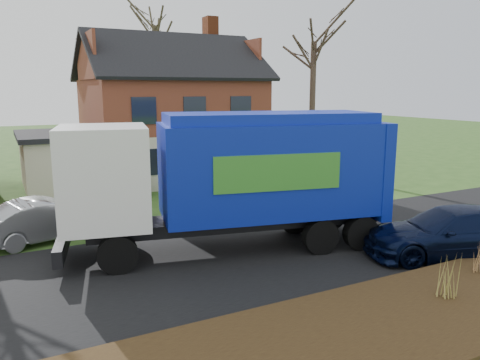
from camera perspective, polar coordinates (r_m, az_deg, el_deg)
name	(u,v)px	position (r m, az deg, el deg)	size (l,w,h in m)	color
ground	(260,255)	(14.58, 2.51, -9.11)	(120.00, 120.00, 0.00)	#2A4C19
road	(260,255)	(14.58, 2.52, -9.07)	(80.00, 7.00, 0.02)	black
mulch_verge	(387,327)	(10.65, 17.44, -16.72)	(80.00, 3.50, 0.30)	black
main_house	(162,107)	(27.10, -9.47, 8.80)	(12.95, 8.95, 9.26)	beige
garbage_truck	(236,172)	(14.48, -0.46, 0.95)	(10.39, 4.73, 4.31)	black
silver_sedan	(48,219)	(17.06, -22.34, -4.43)	(1.51, 4.33, 1.43)	#95969B
navy_wagon	(451,233)	(15.57, 24.37, -5.85)	(2.12, 5.22, 1.52)	black
tree_front_east	(315,19)	(28.97, 9.10, 18.80)	(3.98, 3.98, 11.06)	#46352A
tree_back	(154,7)	(35.35, -10.41, 20.02)	(4.03, 4.03, 12.77)	#3D3525
grass_clump_mid	(449,276)	(11.88, 24.10, -10.68)	(0.37, 0.31, 1.04)	#9B8C44
grass_clump_east	(480,257)	(13.86, 27.25, -8.38)	(0.32, 0.26, 0.80)	#AF804D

